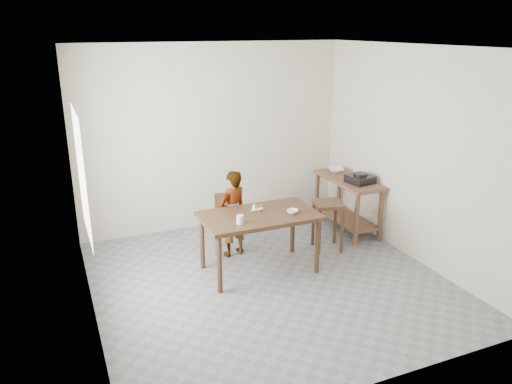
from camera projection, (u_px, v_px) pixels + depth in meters
name	position (u px, v px, depth m)	size (l,w,h in m)	color
floor	(269.00, 282.00, 5.99)	(4.00, 4.00, 0.04)	slate
ceiling	(271.00, 45.00, 5.12)	(4.00, 4.00, 0.04)	white
wall_back	(213.00, 137.00, 7.31)	(4.00, 0.04, 2.70)	beige
wall_front	(381.00, 241.00, 3.79)	(4.00, 0.04, 2.70)	beige
wall_left	(80.00, 196.00, 4.80)	(0.04, 4.00, 2.70)	beige
wall_right	(415.00, 155.00, 6.30)	(0.04, 4.00, 2.70)	beige
window_pane	(81.00, 175.00, 4.95)	(0.02, 1.10, 1.30)	white
dining_table	(259.00, 243.00, 6.12)	(1.40, 0.80, 0.75)	#3E2917
prep_counter	(347.00, 204.00, 7.36)	(0.50, 1.20, 0.80)	brown
child	(233.00, 213.00, 6.50)	(0.42, 0.28, 1.16)	silver
dining_chair	(228.00, 224.00, 6.68)	(0.37, 0.37, 0.76)	#3E2917
stool	(328.00, 226.00, 6.74)	(0.38, 0.38, 0.67)	#3E2917
glass_tumbler	(240.00, 219.00, 5.70)	(0.08, 0.08, 0.10)	silver
small_bowl	(292.00, 211.00, 6.03)	(0.14, 0.14, 0.04)	silver
banana	(257.00, 209.00, 6.08)	(0.16, 0.11, 0.06)	#EDDD59
serving_bowl	(336.00, 170.00, 7.54)	(0.23, 0.23, 0.06)	silver
gas_burner	(360.00, 179.00, 7.02)	(0.32, 0.32, 0.11)	black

